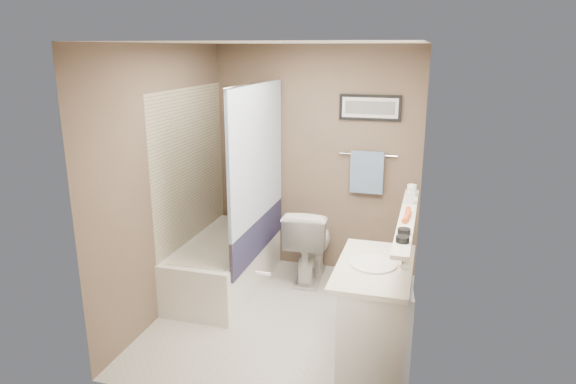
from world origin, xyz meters
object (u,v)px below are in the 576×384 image
(hair_brush_back, at_px, (408,213))
(soap_bottle, at_px, (410,195))
(candle_bowl_near, at_px, (403,239))
(toilet, at_px, (310,242))
(candle_bowl_far, at_px, (404,231))
(bathtub, at_px, (225,264))
(glass_jar, at_px, (412,190))
(hair_brush_front, at_px, (407,217))
(vanity, at_px, (373,319))

(hair_brush_back, height_order, soap_bottle, soap_bottle)
(candle_bowl_near, bearing_deg, toilet, 122.24)
(candle_bowl_far, bearing_deg, soap_bottle, 90.00)
(candle_bowl_near, bearing_deg, bathtub, 147.14)
(hair_brush_back, relative_size, soap_bottle, 1.58)
(glass_jar, bearing_deg, bathtub, 179.83)
(toilet, bearing_deg, hair_brush_front, 129.20)
(soap_bottle, bearing_deg, bathtub, 172.44)
(candle_bowl_far, xyz_separation_m, glass_jar, (0.00, 0.99, 0.03))
(bathtub, xyz_separation_m, hair_brush_back, (1.79, -0.57, 0.89))
(toilet, bearing_deg, glass_jar, 152.74)
(bathtub, bearing_deg, hair_brush_front, -20.00)
(hair_brush_front, relative_size, hair_brush_back, 1.00)
(toilet, xyz_separation_m, hair_brush_back, (1.02, -1.03, 0.74))
(toilet, bearing_deg, bathtub, 28.16)
(hair_brush_back, distance_m, soap_bottle, 0.33)
(vanity, height_order, glass_jar, glass_jar)
(candle_bowl_near, distance_m, glass_jar, 1.15)
(bathtub, height_order, candle_bowl_near, candle_bowl_near)
(toilet, relative_size, hair_brush_back, 3.59)
(bathtub, relative_size, glass_jar, 15.00)
(hair_brush_back, relative_size, glass_jar, 2.20)
(toilet, height_order, candle_bowl_far, candle_bowl_far)
(candle_bowl_far, bearing_deg, toilet, 124.95)
(hair_brush_back, bearing_deg, hair_brush_front, -90.00)
(candle_bowl_near, bearing_deg, hair_brush_back, 90.00)
(soap_bottle, bearing_deg, hair_brush_back, -90.00)
(vanity, xyz_separation_m, soap_bottle, (0.19, 0.72, 0.78))
(bathtub, height_order, soap_bottle, soap_bottle)
(vanity, height_order, hair_brush_back, hair_brush_back)
(hair_brush_back, xyz_separation_m, soap_bottle, (0.00, 0.33, 0.05))
(vanity, height_order, soap_bottle, soap_bottle)
(bathtub, relative_size, candle_bowl_near, 16.67)
(hair_brush_back, distance_m, glass_jar, 0.56)
(candle_bowl_far, bearing_deg, hair_brush_back, 90.00)
(bathtub, xyz_separation_m, soap_bottle, (1.79, -0.24, 0.93))
(toilet, bearing_deg, hair_brush_back, 132.01)
(toilet, relative_size, hair_brush_front, 3.59)
(hair_brush_front, distance_m, hair_brush_back, 0.11)
(glass_jar, relative_size, soap_bottle, 0.72)
(hair_brush_front, height_order, glass_jar, glass_jar)
(hair_brush_front, relative_size, soap_bottle, 1.58)
(toilet, distance_m, candle_bowl_far, 1.92)
(glass_jar, bearing_deg, toilet, 155.45)
(hair_brush_front, bearing_deg, soap_bottle, 90.00)
(bathtub, bearing_deg, candle_bowl_far, -28.47)
(candle_bowl_near, distance_m, soap_bottle, 0.92)
(hair_brush_front, distance_m, soap_bottle, 0.44)
(glass_jar, bearing_deg, hair_brush_back, -90.00)
(candle_bowl_far, bearing_deg, vanity, 166.99)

